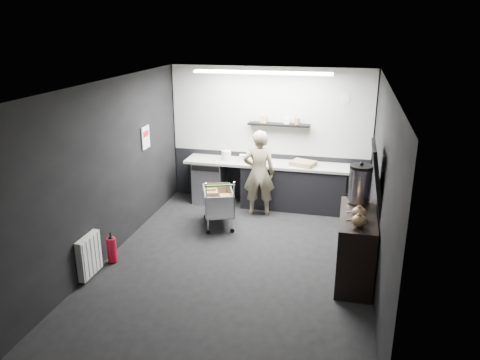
# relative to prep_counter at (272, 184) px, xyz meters

# --- Properties ---
(floor) EXTENTS (5.50, 5.50, 0.00)m
(floor) POSITION_rel_prep_counter_xyz_m (-0.14, -2.42, -0.46)
(floor) COLOR black
(floor) RESTS_ON ground
(ceiling) EXTENTS (5.50, 5.50, 0.00)m
(ceiling) POSITION_rel_prep_counter_xyz_m (-0.14, -2.42, 2.24)
(ceiling) COLOR silver
(ceiling) RESTS_ON wall_back
(wall_back) EXTENTS (5.50, 0.00, 5.50)m
(wall_back) POSITION_rel_prep_counter_xyz_m (-0.14, 0.33, 0.89)
(wall_back) COLOR black
(wall_back) RESTS_ON floor
(wall_front) EXTENTS (5.50, 0.00, 5.50)m
(wall_front) POSITION_rel_prep_counter_xyz_m (-0.14, -5.17, 0.89)
(wall_front) COLOR black
(wall_front) RESTS_ON floor
(wall_left) EXTENTS (0.00, 5.50, 5.50)m
(wall_left) POSITION_rel_prep_counter_xyz_m (-2.14, -2.42, 0.89)
(wall_left) COLOR black
(wall_left) RESTS_ON floor
(wall_right) EXTENTS (0.00, 5.50, 5.50)m
(wall_right) POSITION_rel_prep_counter_xyz_m (1.86, -2.42, 0.89)
(wall_right) COLOR black
(wall_right) RESTS_ON floor
(kitchen_wall_panel) EXTENTS (3.95, 0.02, 1.70)m
(kitchen_wall_panel) POSITION_rel_prep_counter_xyz_m (-0.14, 0.31, 1.39)
(kitchen_wall_panel) COLOR #BAB9B5
(kitchen_wall_panel) RESTS_ON wall_back
(dado_panel) EXTENTS (3.95, 0.02, 1.00)m
(dado_panel) POSITION_rel_prep_counter_xyz_m (-0.14, 0.31, 0.04)
(dado_panel) COLOR black
(dado_panel) RESTS_ON wall_back
(floating_shelf) EXTENTS (1.20, 0.22, 0.04)m
(floating_shelf) POSITION_rel_prep_counter_xyz_m (0.06, 0.20, 1.16)
(floating_shelf) COLOR black
(floating_shelf) RESTS_ON wall_back
(wall_clock) EXTENTS (0.20, 0.03, 0.20)m
(wall_clock) POSITION_rel_prep_counter_xyz_m (1.26, 0.30, 1.69)
(wall_clock) COLOR silver
(wall_clock) RESTS_ON wall_back
(poster) EXTENTS (0.02, 0.30, 0.40)m
(poster) POSITION_rel_prep_counter_xyz_m (-2.12, -1.12, 1.09)
(poster) COLOR white
(poster) RESTS_ON wall_left
(poster_red_band) EXTENTS (0.02, 0.22, 0.10)m
(poster_red_band) POSITION_rel_prep_counter_xyz_m (-2.11, -1.12, 1.16)
(poster_red_band) COLOR red
(poster_red_band) RESTS_ON poster
(radiator) EXTENTS (0.10, 0.50, 0.60)m
(radiator) POSITION_rel_prep_counter_xyz_m (-2.08, -3.32, -0.11)
(radiator) COLOR silver
(radiator) RESTS_ON wall_left
(ceiling_strip) EXTENTS (2.40, 0.20, 0.04)m
(ceiling_strip) POSITION_rel_prep_counter_xyz_m (-0.14, -0.57, 2.21)
(ceiling_strip) COLOR white
(ceiling_strip) RESTS_ON ceiling
(prep_counter) EXTENTS (3.20, 0.61, 0.90)m
(prep_counter) POSITION_rel_prep_counter_xyz_m (0.00, 0.00, 0.00)
(prep_counter) COLOR black
(prep_counter) RESTS_ON floor
(person) EXTENTS (0.66, 0.50, 1.64)m
(person) POSITION_rel_prep_counter_xyz_m (-0.19, -0.45, 0.36)
(person) COLOR #BAB293
(person) RESTS_ON floor
(shopping_cart) EXTENTS (0.78, 1.02, 0.93)m
(shopping_cart) POSITION_rel_prep_counter_xyz_m (-0.79, -1.14, -0.02)
(shopping_cart) COLOR silver
(shopping_cart) RESTS_ON floor
(sideboard) EXTENTS (0.56, 1.32, 1.97)m
(sideboard) POSITION_rel_prep_counter_xyz_m (1.61, -2.42, 0.17)
(sideboard) COLOR black
(sideboard) RESTS_ON floor
(fire_extinguisher) EXTENTS (0.14, 0.14, 0.47)m
(fire_extinguisher) POSITION_rel_prep_counter_xyz_m (-1.99, -2.84, -0.23)
(fire_extinguisher) COLOR #B00B20
(fire_extinguisher) RESTS_ON floor
(cardboard_box) EXTENTS (0.53, 0.46, 0.09)m
(cardboard_box) POSITION_rel_prep_counter_xyz_m (0.59, -0.05, 0.49)
(cardboard_box) COLOR #957B4F
(cardboard_box) RESTS_ON prep_counter
(pink_tub) EXTENTS (0.19, 0.19, 0.19)m
(pink_tub) POSITION_rel_prep_counter_xyz_m (-0.94, 0.00, 0.54)
(pink_tub) COLOR silver
(pink_tub) RESTS_ON prep_counter
(white_container) EXTENTS (0.18, 0.15, 0.14)m
(white_container) POSITION_rel_prep_counter_xyz_m (-0.58, -0.05, 0.51)
(white_container) COLOR silver
(white_container) RESTS_ON prep_counter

